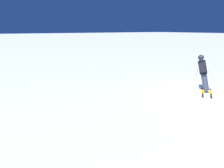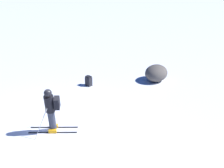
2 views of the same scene
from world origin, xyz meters
The scene contains 4 objects.
ground_plane centered at (0.00, 0.00, 0.00)m, with size 300.00×300.00×0.00m, color white.
skier centered at (0.49, 0.16, 1.03)m, with size 1.52×1.71×1.86m.
spare_backpack centered at (-3.71, -1.41, 0.24)m, with size 0.26×0.33×0.50m.
exposed_boulder_0 centered at (-6.08, 1.06, 0.42)m, with size 1.28×1.09×0.83m, color #4C4742.
Camera 2 is at (7.38, 7.21, 6.06)m, focal length 50.00 mm.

